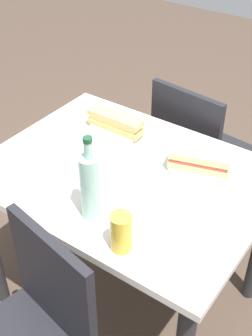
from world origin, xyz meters
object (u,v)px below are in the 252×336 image
(olive_bowl, at_px, (35,140))
(baguette_sandwich_near, at_px, (200,161))
(dining_table, at_px, (126,196))
(plate_near, at_px, (199,170))
(chair_near, at_px, (33,333))
(baguette_sandwich_far, at_px, (115,122))
(knife_near, at_px, (199,160))
(chair_far, at_px, (194,150))
(plate_far, at_px, (116,130))
(beer_glass, at_px, (121,232))
(knife_far, at_px, (121,122))
(water_bottle, at_px, (90,186))

(olive_bowl, bearing_deg, baguette_sandwich_near, 18.72)
(dining_table, distance_m, plate_near, 0.31)
(plate_near, bearing_deg, chair_near, -101.97)
(dining_table, xyz_separation_m, baguette_sandwich_far, (-0.20, 0.21, 0.17))
(dining_table, bearing_deg, knife_near, 46.57)
(chair_near, relative_size, plate_near, 3.71)
(plate_near, bearing_deg, baguette_sandwich_far, 174.01)
(chair_far, relative_size, plate_far, 3.71)
(plate_near, bearing_deg, beer_glass, -91.55)
(baguette_sandwich_far, bearing_deg, dining_table, -45.83)
(baguette_sandwich_far, bearing_deg, knife_near, 0.10)
(knife_near, height_order, knife_far, same)
(chair_far, height_order, olive_bowl, chair_far)
(chair_far, bearing_deg, chair_near, -86.65)
(plate_far, relative_size, beer_glass, 1.77)
(dining_table, distance_m, chair_near, 0.62)
(plate_near, bearing_deg, dining_table, -143.78)
(plate_far, bearing_deg, dining_table, -45.83)
(knife_far, bearing_deg, dining_table, -50.77)
(chair_far, bearing_deg, knife_far, -120.93)
(water_bottle, relative_size, beer_glass, 2.38)
(chair_near, height_order, plate_near, chair_near)
(dining_table, xyz_separation_m, olive_bowl, (-0.42, -0.06, 0.14))
(chair_near, xyz_separation_m, water_bottle, (-0.02, 0.34, 0.38))
(chair_near, distance_m, knife_far, 0.95)
(chair_far, distance_m, knife_far, 0.48)
(knife_near, bearing_deg, knife_far, 172.67)
(water_bottle, bearing_deg, chair_far, 93.51)
(plate_near, relative_size, baguette_sandwich_far, 0.92)
(baguette_sandwich_far, xyz_separation_m, water_bottle, (0.25, -0.47, 0.08))
(baguette_sandwich_far, relative_size, beer_glass, 1.92)
(baguette_sandwich_near, bearing_deg, dining_table, -143.78)
(plate_near, height_order, olive_bowl, olive_bowl)
(chair_far, xyz_separation_m, olive_bowl, (-0.41, -0.66, 0.26))
(knife_far, relative_size, olive_bowl, 1.86)
(chair_far, xyz_separation_m, plate_far, (-0.19, -0.40, 0.26))
(chair_near, distance_m, baguette_sandwich_far, 0.90)
(chair_near, distance_m, plate_near, 0.83)
(chair_far, bearing_deg, plate_far, -116.03)
(chair_far, distance_m, plate_far, 0.51)
(plate_far, distance_m, knife_far, 0.06)
(dining_table, distance_m, chair_far, 0.62)
(knife_near, relative_size, olive_bowl, 1.73)
(plate_far, relative_size, knife_far, 1.30)
(dining_table, relative_size, plate_near, 4.57)
(plate_far, distance_m, baguette_sandwich_far, 0.04)
(dining_table, height_order, chair_far, chair_far)
(plate_near, bearing_deg, water_bottle, -113.03)
(chair_near, bearing_deg, baguette_sandwich_near, 78.03)
(knife_far, bearing_deg, baguette_sandwich_near, -12.68)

